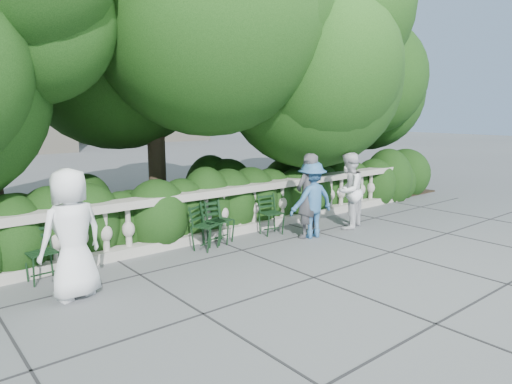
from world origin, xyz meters
TOP-DOWN VIEW (x-y plane):
  - ground at (0.00, 0.00)m, footprint 90.00×90.00m
  - balustrade at (0.00, 1.80)m, footprint 12.00×0.44m
  - shrub_hedge at (0.00, 3.00)m, footprint 15.00×2.60m
  - tree_canopy at (0.69, 3.19)m, footprint 15.04×6.52m
  - chair_a at (-3.72, 1.32)m, footprint 0.47×0.50m
  - chair_b at (-0.70, 1.26)m, footprint 0.50×0.53m
  - chair_c at (-0.49, 1.32)m, footprint 0.53×0.56m
  - chair_d at (-0.91, 1.13)m, footprint 0.60×0.62m
  - chair_e at (0.63, 1.15)m, footprint 0.51×0.54m
  - person_businessman at (-3.55, 0.56)m, footprint 0.96×0.73m
  - person_woman_grey at (1.06, 0.68)m, footprint 0.69×0.52m
  - person_casual_man at (2.28, 0.64)m, footprint 0.96×0.85m
  - person_older_blue at (1.13, 0.63)m, footprint 1.06×0.69m

SIDE VIEW (x-z plane):
  - ground at x=0.00m, z-range 0.00..0.00m
  - shrub_hedge at x=0.00m, z-range -0.85..0.85m
  - chair_a at x=-3.72m, z-range -0.42..0.42m
  - chair_b at x=-0.70m, z-range -0.42..0.42m
  - chair_c at x=-0.49m, z-range -0.42..0.42m
  - chair_d at x=-0.91m, z-range -0.42..0.42m
  - chair_e at x=0.63m, z-range -0.42..0.42m
  - balustrade at x=0.00m, z-range -0.01..0.99m
  - person_older_blue at x=1.13m, z-range 0.00..1.54m
  - person_casual_man at x=2.28m, z-range 0.00..1.64m
  - person_woman_grey at x=1.06m, z-range 0.00..1.70m
  - person_businessman at x=-3.55m, z-range 0.00..1.78m
  - tree_canopy at x=0.69m, z-range 0.57..7.35m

